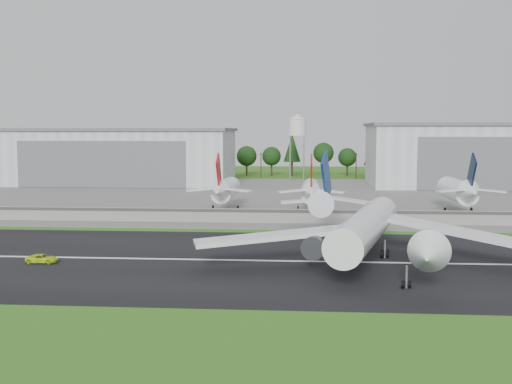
# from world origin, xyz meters

# --- Properties ---
(ground) EXTENTS (600.00, 600.00, 0.00)m
(ground) POSITION_xyz_m (0.00, 0.00, 0.00)
(ground) COLOR #315C15
(ground) RESTS_ON ground
(runway) EXTENTS (320.00, 60.00, 0.10)m
(runway) POSITION_xyz_m (0.00, 10.00, 0.05)
(runway) COLOR black
(runway) RESTS_ON ground
(runway_centerline) EXTENTS (220.00, 1.00, 0.02)m
(runway_centerline) POSITION_xyz_m (0.00, 10.00, 0.11)
(runway_centerline) COLOR white
(runway_centerline) RESTS_ON runway
(apron) EXTENTS (320.00, 150.00, 0.10)m
(apron) POSITION_xyz_m (0.00, 120.00, 0.05)
(apron) COLOR slate
(apron) RESTS_ON ground
(blast_fence) EXTENTS (240.00, 0.61, 3.50)m
(blast_fence) POSITION_xyz_m (0.00, 54.99, 1.81)
(blast_fence) COLOR gray
(blast_fence) RESTS_ON ground
(hangar_west) EXTENTS (97.00, 44.00, 23.20)m
(hangar_west) POSITION_xyz_m (-80.00, 164.92, 11.63)
(hangar_west) COLOR silver
(hangar_west) RESTS_ON ground
(hangar_east) EXTENTS (102.00, 47.00, 25.20)m
(hangar_east) POSITION_xyz_m (75.00, 164.92, 12.63)
(hangar_east) COLOR silver
(hangar_east) RESTS_ON ground
(water_tower) EXTENTS (8.40, 8.40, 29.40)m
(water_tower) POSITION_xyz_m (-5.00, 185.00, 24.55)
(water_tower) COLOR #99999E
(water_tower) RESTS_ON ground
(utility_poles) EXTENTS (230.00, 3.00, 12.00)m
(utility_poles) POSITION_xyz_m (0.00, 200.00, 0.00)
(utility_poles) COLOR black
(utility_poles) RESTS_ON ground
(treeline) EXTENTS (320.00, 16.00, 22.00)m
(treeline) POSITION_xyz_m (0.00, 215.00, 0.00)
(treeline) COLOR black
(treeline) RESTS_ON ground
(main_airliner) EXTENTS (55.74, 58.71, 18.17)m
(main_airliner) POSITION_xyz_m (9.57, 9.58, 4.89)
(main_airliner) COLOR white
(main_airliner) RESTS_ON runway
(ground_vehicle) EXTENTS (5.30, 2.46, 1.47)m
(ground_vehicle) POSITION_xyz_m (-44.84, 5.12, 0.83)
(ground_vehicle) COLOR #BFE11A
(ground_vehicle) RESTS_ON runway
(parked_jet_red_a) EXTENTS (7.36, 31.29, 16.55)m
(parked_jet_red_a) POSITION_xyz_m (-23.11, 76.54, 6.05)
(parked_jet_red_a) COLOR white
(parked_jet_red_a) RESTS_ON ground
(parked_jet_red_b) EXTENTS (7.36, 31.29, 16.38)m
(parked_jet_red_b) POSITION_xyz_m (0.58, 76.51, 5.89)
(parked_jet_red_b) COLOR white
(parked_jet_red_b) RESTS_ON ground
(parked_jet_navy) EXTENTS (7.36, 31.29, 16.82)m
(parked_jet_navy) POSITION_xyz_m (40.34, 76.58, 6.31)
(parked_jet_navy) COLOR white
(parked_jet_navy) RESTS_ON ground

